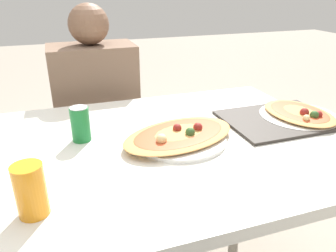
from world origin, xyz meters
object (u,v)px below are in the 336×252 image
dining_table (157,160)px  chair_far_seated (96,126)px  pizza_second (299,114)px  drink_glass (31,190)px  soda_can (80,124)px  pizza_main (179,136)px  person_seated (96,101)px

dining_table → chair_far_seated: bearing=98.6°
pizza_second → dining_table: bearing=-177.7°
chair_far_seated → drink_glass: (-0.27, -1.08, 0.32)m
dining_table → soda_can: soda_can is taller
chair_far_seated → drink_glass: size_ratio=6.86×
dining_table → pizza_second: size_ratio=4.02×
soda_can → pizza_second: size_ratio=0.37×
pizza_main → soda_can: size_ratio=3.89×
chair_far_seated → person_seated: (0.00, -0.12, 0.20)m
person_seated → soda_can: (-0.12, -0.59, 0.12)m
soda_can → pizza_second: (0.87, -0.08, -0.04)m
chair_far_seated → soda_can: chair_far_seated is taller
person_seated → dining_table: bearing=100.0°
person_seated → pizza_second: person_seated is taller
chair_far_seated → soda_can: size_ratio=7.39×
pizza_second → person_seated: bearing=137.9°
chair_far_seated → soda_can: 0.78m
pizza_main → drink_glass: 0.54m
chair_far_seated → pizza_main: chair_far_seated is taller
chair_far_seated → drink_glass: chair_far_seated is taller
person_seated → pizza_second: bearing=137.9°
pizza_second → pizza_main: bearing=-176.5°
dining_table → pizza_main: (0.08, -0.01, 0.09)m
person_seated → pizza_second: (0.75, -0.67, 0.08)m
chair_far_seated → pizza_second: bearing=133.4°
chair_far_seated → pizza_main: (0.21, -0.82, 0.28)m
drink_glass → person_seated: bearing=74.3°
pizza_second → drink_glass: bearing=-164.0°
chair_far_seated → soda_can: bearing=80.2°
soda_can → drink_glass: bearing=-111.6°
person_seated → chair_far_seated: bearing=-90.0°
drink_glass → dining_table: bearing=34.1°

